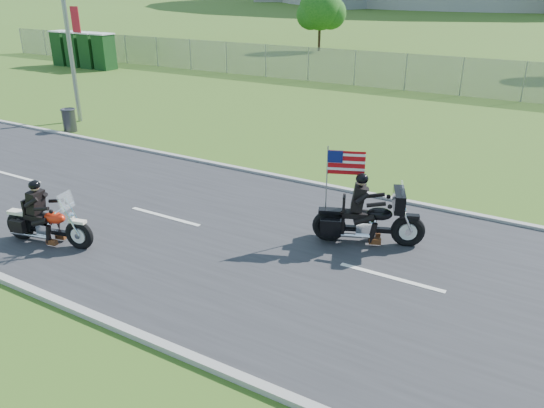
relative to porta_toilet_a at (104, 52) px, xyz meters
The scene contains 13 objects.
ground 27.83m from the porta_toilet_a, 37.69° to the right, with size 420.00×420.00×0.00m, color #3F581B.
road 27.83m from the porta_toilet_a, 37.69° to the right, with size 120.00×8.00×0.04m, color #28282B.
curb_north 25.55m from the porta_toilet_a, 30.48° to the right, with size 120.00×0.18×0.12m, color #9E9B93.
curb_south 30.47m from the porta_toilet_a, 43.74° to the right, with size 120.00×0.18×0.12m, color #9E9B93.
fence 17.26m from the porta_toilet_a, 10.01° to the left, with size 60.00×0.03×2.00m, color gray.
porta_toilet_a is the anchor object (origin of this frame).
porta_toilet_b 1.40m from the porta_toilet_a, behind, with size 1.10×1.10×2.30m, color #123913.
porta_toilet_c 2.80m from the porta_toilet_a, behind, with size 1.10×1.10×2.30m, color #123913.
porta_toilet_d 4.20m from the porta_toilet_a, behind, with size 1.10×1.10×2.30m, color #123913.
tree_fence_mid 18.97m from the porta_toilet_a, 64.72° to the left, with size 3.96×3.69×5.30m.
motorcycle_lead 26.99m from the porta_toilet_a, 46.18° to the right, with size 2.30×0.89×1.56m.
motorcycle_follow 29.55m from the porta_toilet_a, 32.22° to the right, with size 2.45×1.30×2.14m.
trash_can 16.60m from the porta_toilet_a, 48.34° to the right, with size 0.52×0.52×0.90m, color #333338.
Camera 1 is at (6.64, -9.31, 5.62)m, focal length 35.00 mm.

